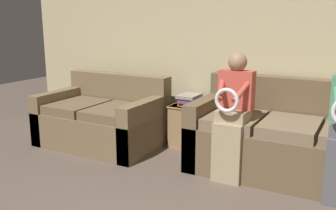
{
  "coord_description": "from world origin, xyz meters",
  "views": [
    {
      "loc": [
        0.88,
        -1.02,
        1.55
      ],
      "look_at": [
        -0.74,
        1.94,
        0.78
      ],
      "focal_mm": 40.0,
      "sensor_mm": 36.0,
      "label": 1
    }
  ],
  "objects_px": {
    "couch_side": "(104,120)",
    "book_stack": "(190,100)",
    "couch_main": "(292,142)",
    "child_left_seated": "(233,111)",
    "side_shelf": "(190,125)"
  },
  "relations": [
    {
      "from": "side_shelf",
      "to": "couch_side",
      "type": "bearing_deg",
      "value": -157.59
    },
    {
      "from": "couch_side",
      "to": "side_shelf",
      "type": "distance_m",
      "value": 1.1
    },
    {
      "from": "side_shelf",
      "to": "book_stack",
      "type": "xyz_separation_m",
      "value": [
        -0.0,
        -0.01,
        0.33
      ]
    },
    {
      "from": "couch_main",
      "to": "child_left_seated",
      "type": "relative_size",
      "value": 1.6
    },
    {
      "from": "couch_side",
      "to": "book_stack",
      "type": "bearing_deg",
      "value": 22.2
    },
    {
      "from": "child_left_seated",
      "to": "book_stack",
      "type": "bearing_deg",
      "value": 139.23
    },
    {
      "from": "couch_main",
      "to": "side_shelf",
      "type": "relative_size",
      "value": 3.78
    },
    {
      "from": "couch_main",
      "to": "child_left_seated",
      "type": "xyz_separation_m",
      "value": [
        -0.5,
        -0.4,
        0.34
      ]
    },
    {
      "from": "couch_main",
      "to": "side_shelf",
      "type": "distance_m",
      "value": 1.29
    },
    {
      "from": "book_stack",
      "to": "couch_side",
      "type": "bearing_deg",
      "value": -157.8
    },
    {
      "from": "couch_side",
      "to": "book_stack",
      "type": "relative_size",
      "value": 4.91
    },
    {
      "from": "child_left_seated",
      "to": "side_shelf",
      "type": "height_order",
      "value": "child_left_seated"
    },
    {
      "from": "child_left_seated",
      "to": "side_shelf",
      "type": "distance_m",
      "value": 1.09
    },
    {
      "from": "couch_main",
      "to": "book_stack",
      "type": "xyz_separation_m",
      "value": [
        -1.27,
        0.26,
        0.26
      ]
    },
    {
      "from": "child_left_seated",
      "to": "side_shelf",
      "type": "relative_size",
      "value": 2.37
    }
  ]
}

